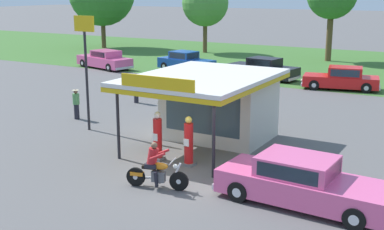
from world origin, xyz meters
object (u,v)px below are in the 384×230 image
at_px(gas_pump_nearside, 158,138).
at_px(featured_classic_sedan, 303,183).
at_px(parked_car_back_row_centre_right, 263,69).
at_px(motorcycle_with_rider, 156,169).
at_px(parked_car_back_row_centre, 186,62).
at_px(parked_car_back_row_left, 342,79).
at_px(bystander_admiring_sedan, 76,104).
at_px(parked_car_back_row_far_left, 105,60).
at_px(spare_tire_stack, 280,154).
at_px(gas_pump_offside, 189,143).
at_px(bystander_leaning_by_kiosk, 136,88).
at_px(roadside_pole_sign, 86,54).

distance_m(gas_pump_nearside, featured_classic_sedan, 6.29).
bearing_deg(parked_car_back_row_centre_right, featured_classic_sedan, -65.05).
distance_m(motorcycle_with_rider, parked_car_back_row_centre, 24.75).
bearing_deg(parked_car_back_row_left, bystander_admiring_sedan, -123.66).
relative_size(featured_classic_sedan, parked_car_back_row_far_left, 0.96).
height_order(parked_car_back_row_centre_right, parked_car_back_row_centre, parked_car_back_row_centre).
xyz_separation_m(parked_car_back_row_centre_right, parked_car_back_row_left, (6.01, -1.26, -0.02)).
height_order(parked_car_back_row_far_left, spare_tire_stack, parked_car_back_row_far_left).
relative_size(gas_pump_offside, parked_car_back_row_left, 0.36).
distance_m(motorcycle_with_rider, bystander_leaning_by_kiosk, 13.17).
bearing_deg(spare_tire_stack, motorcycle_with_rider, -119.00).
bearing_deg(featured_classic_sedan, parked_car_back_row_centre, 128.03).
distance_m(featured_classic_sedan, parked_car_back_row_left, 19.49).
bearing_deg(gas_pump_nearside, roadside_pole_sign, 158.79).
height_order(featured_classic_sedan, parked_car_back_row_centre, parked_car_back_row_centre).
bearing_deg(featured_classic_sedan, gas_pump_offside, 164.37).
height_order(gas_pump_offside, spare_tire_stack, gas_pump_offside).
bearing_deg(featured_classic_sedan, motorcycle_with_rider, -166.23).
bearing_deg(parked_car_back_row_centre_right, roadside_pole_sign, -95.99).
xyz_separation_m(gas_pump_nearside, featured_classic_sedan, (6.14, -1.33, -0.18)).
relative_size(gas_pump_nearside, parked_car_back_row_centre_right, 0.34).
xyz_separation_m(parked_car_back_row_far_left, roadside_pole_sign, (11.53, -15.36, 2.86)).
xyz_separation_m(gas_pump_offside, roadside_pole_sign, (-6.53, 2.00, 2.69)).
relative_size(gas_pump_offside, parked_car_back_row_far_left, 0.33).
bearing_deg(spare_tire_stack, bystander_leaning_by_kiosk, 152.35).
relative_size(parked_car_back_row_left, bystander_leaning_by_kiosk, 3.15).
relative_size(motorcycle_with_rider, spare_tire_stack, 3.51).
xyz_separation_m(gas_pump_nearside, roadside_pole_sign, (-5.16, 2.00, 2.68)).
relative_size(motorcycle_with_rider, featured_classic_sedan, 0.38).
bearing_deg(roadside_pole_sign, bystander_leaning_by_kiosk, 104.32).
xyz_separation_m(gas_pump_offside, parked_car_back_row_left, (1.28, 17.84, -0.18)).
xyz_separation_m(parked_car_back_row_centre, bystander_leaning_by_kiosk, (3.42, -11.55, 0.15)).
height_order(motorcycle_with_rider, bystander_admiring_sedan, motorcycle_with_rider).
xyz_separation_m(parked_car_back_row_left, bystander_leaning_by_kiosk, (-9.30, -10.00, 0.19)).
distance_m(gas_pump_offside, featured_classic_sedan, 4.95).
relative_size(featured_classic_sedan, bystander_admiring_sedan, 3.66).
height_order(gas_pump_nearside, motorcycle_with_rider, gas_pump_nearside).
distance_m(motorcycle_with_rider, featured_classic_sedan, 4.73).
height_order(bystander_admiring_sedan, roadside_pole_sign, roadside_pole_sign).
bearing_deg(parked_car_back_row_far_left, roadside_pole_sign, -53.10).
distance_m(parked_car_back_row_far_left, parked_car_back_row_left, 19.35).
distance_m(gas_pump_offside, parked_car_back_row_centre_right, 19.68).
bearing_deg(motorcycle_with_rider, parked_car_back_row_left, 86.90).
distance_m(featured_classic_sedan, parked_car_back_row_centre, 26.31).
bearing_deg(gas_pump_offside, featured_classic_sedan, -15.63).
bearing_deg(parked_car_back_row_centre, gas_pump_offside, -59.46).
height_order(featured_classic_sedan, spare_tire_stack, featured_classic_sedan).
height_order(gas_pump_nearside, bystander_admiring_sedan, gas_pump_nearside).
height_order(parked_car_back_row_centre, spare_tire_stack, parked_car_back_row_centre).
relative_size(parked_car_back_row_centre, bystander_leaning_by_kiosk, 3.11).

